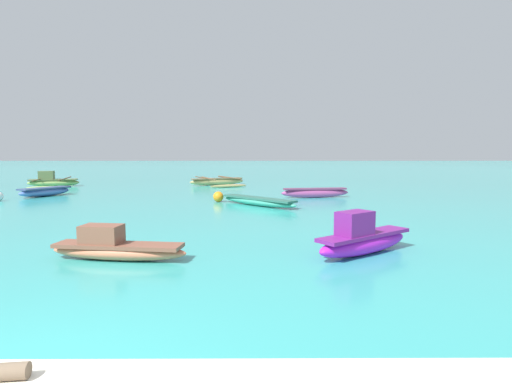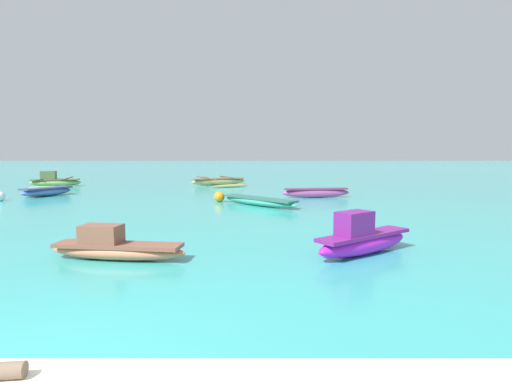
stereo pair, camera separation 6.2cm
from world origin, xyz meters
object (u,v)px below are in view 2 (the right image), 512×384
(moored_boat_2, at_px, (114,247))
(moored_boat_4, at_px, (217,180))
(moored_boat_1, at_px, (258,201))
(moored_boat_5, at_px, (45,191))
(mooring_buoy_0, at_px, (218,197))
(moored_boat_6, at_px, (218,181))
(moored_boat_7, at_px, (315,192))
(moored_boat_3, at_px, (53,181))
(moored_boat_0, at_px, (361,239))

(moored_boat_2, distance_m, moored_boat_4, 22.62)
(moored_boat_1, bearing_deg, moored_boat_4, 148.05)
(moored_boat_2, bearing_deg, moored_boat_1, 78.39)
(moored_boat_5, relative_size, mooring_buoy_0, 5.78)
(moored_boat_4, distance_m, mooring_buoy_0, 12.73)
(moored_boat_5, xyz_separation_m, moored_boat_6, (8.26, 7.23, 0.00))
(moored_boat_1, xyz_separation_m, moored_boat_4, (-3.09, 13.95, -0.03))
(moored_boat_1, distance_m, moored_boat_7, 4.18)
(mooring_buoy_0, bearing_deg, moored_boat_5, 164.87)
(moored_boat_6, bearing_deg, moored_boat_3, 159.97)
(moored_boat_2, xyz_separation_m, moored_boat_5, (-7.94, 12.44, -0.00))
(moored_boat_2, height_order, moored_boat_3, moored_boat_3)
(moored_boat_1, height_order, moored_boat_2, moored_boat_2)
(moored_boat_4, height_order, mooring_buoy_0, mooring_buoy_0)
(moored_boat_5, bearing_deg, moored_boat_1, -79.33)
(moored_boat_2, distance_m, mooring_buoy_0, 10.03)
(moored_boat_4, xyz_separation_m, mooring_buoy_0, (1.29, -12.66, 0.07))
(moored_boat_4, distance_m, moored_boat_5, 12.89)
(moored_boat_1, bearing_deg, moored_boat_5, -153.40)
(moored_boat_1, relative_size, moored_boat_7, 1.00)
(moored_boat_2, bearing_deg, moored_boat_5, 130.36)
(moored_boat_6, xyz_separation_m, moored_boat_7, (5.62, -8.00, 0.01))
(moored_boat_0, relative_size, moored_boat_3, 0.52)
(moored_boat_0, xyz_separation_m, moored_boat_3, (-15.91, 18.20, 0.00))
(moored_boat_0, bearing_deg, moored_boat_6, 67.71)
(moored_boat_1, height_order, moored_boat_4, moored_boat_4)
(moored_boat_6, bearing_deg, moored_boat_0, -101.17)
(moored_boat_7, relative_size, mooring_buoy_0, 7.27)
(moored_boat_2, height_order, moored_boat_4, moored_boat_2)
(moored_boat_0, xyz_separation_m, moored_boat_7, (0.68, 11.27, -0.08))
(moored_boat_0, distance_m, mooring_buoy_0, 10.35)
(moored_boat_1, relative_size, moored_boat_6, 0.67)
(moored_boat_4, bearing_deg, moored_boat_2, -109.96)
(moored_boat_0, xyz_separation_m, mooring_buoy_0, (-4.00, 9.54, -0.10))
(moored_boat_0, xyz_separation_m, moored_boat_1, (-2.20, 8.25, -0.15))
(moored_boat_5, height_order, moored_boat_7, moored_boat_7)
(moored_boat_0, relative_size, moored_boat_1, 0.75)
(moored_boat_3, relative_size, moored_boat_7, 1.43)
(moored_boat_3, bearing_deg, moored_boat_5, -81.42)
(moored_boat_0, bearing_deg, moored_boat_5, 100.99)
(moored_boat_4, bearing_deg, moored_boat_1, -97.57)
(moored_boat_4, distance_m, moored_boat_7, 12.46)
(moored_boat_3, bearing_deg, moored_boat_0, -63.92)
(moored_boat_0, height_order, moored_boat_3, moored_boat_3)
(moored_boat_1, xyz_separation_m, moored_boat_5, (-11.00, 3.78, 0.06))
(moored_boat_0, relative_size, moored_boat_5, 0.93)
(moored_boat_0, relative_size, mooring_buoy_0, 5.40)
(moored_boat_4, bearing_deg, moored_boat_6, -103.20)
(moored_boat_0, bearing_deg, moored_boat_4, 66.73)
(moored_boat_4, distance_m, moored_boat_6, 2.96)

